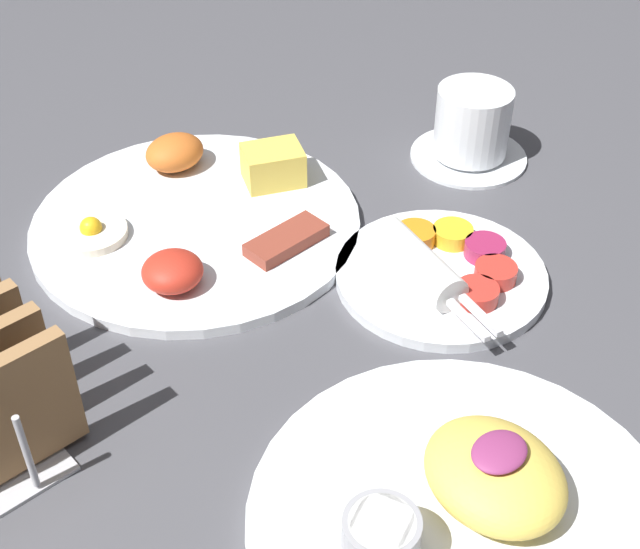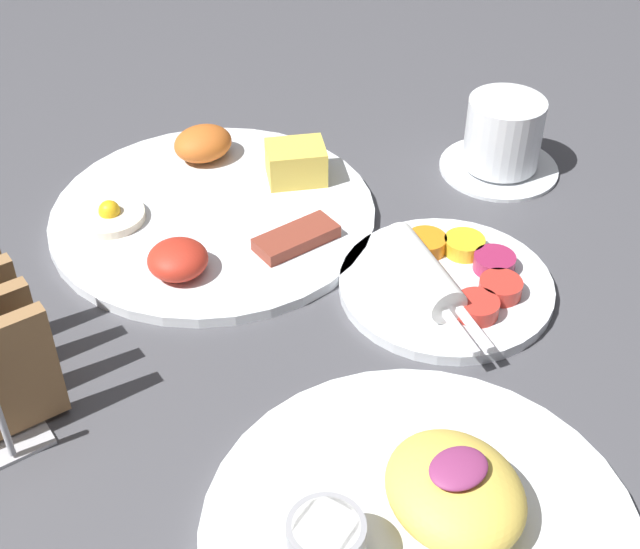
% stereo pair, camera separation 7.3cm
% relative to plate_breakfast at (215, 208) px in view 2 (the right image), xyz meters
% --- Properties ---
extents(ground_plane, '(3.00, 3.00, 0.00)m').
position_rel_plate_breakfast_xyz_m(ground_plane, '(-0.03, -0.20, -0.01)').
color(ground_plane, '#47474C').
extents(plate_breakfast, '(0.30, 0.30, 0.05)m').
position_rel_plate_breakfast_xyz_m(plate_breakfast, '(0.00, 0.00, 0.00)').
color(plate_breakfast, white).
rests_on(plate_breakfast, ground_plane).
extents(plate_condiments, '(0.18, 0.19, 0.04)m').
position_rel_plate_breakfast_xyz_m(plate_condiments, '(0.11, -0.21, 0.00)').
color(plate_condiments, white).
rests_on(plate_condiments, ground_plane).
extents(plate_foreground, '(0.28, 0.28, 0.06)m').
position_rel_plate_breakfast_xyz_m(plate_foreground, '(-0.06, -0.38, 0.00)').
color(plate_foreground, white).
rests_on(plate_foreground, ground_plane).
extents(coffee_cup, '(0.12, 0.12, 0.08)m').
position_rel_plate_breakfast_xyz_m(coffee_cup, '(0.28, -0.09, 0.03)').
color(coffee_cup, white).
rests_on(coffee_cup, ground_plane).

